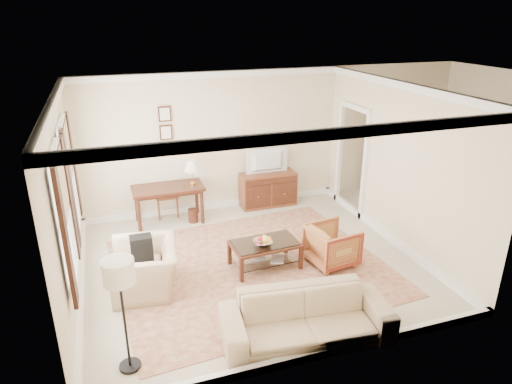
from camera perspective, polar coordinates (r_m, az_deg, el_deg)
room_shell at (r=6.94m, az=-0.78°, el=9.12°), size 5.51×5.01×2.91m
annex_bedroom at (r=10.68m, az=20.79°, el=0.26°), size 3.00×2.70×2.90m
window_front at (r=6.27m, az=-22.81°, el=-2.91°), size 0.12×1.56×1.80m
window_rear at (r=7.76m, az=-22.26°, el=1.77°), size 0.12×1.56×1.80m
doorway at (r=9.72m, az=11.86°, el=3.80°), size 0.10×1.12×2.25m
rug at (r=7.72m, az=-0.65°, el=-9.30°), size 4.54×3.97×0.01m
writing_desk at (r=9.19m, az=-10.93°, el=-0.01°), size 1.39×0.69×0.76m
desk_chair at (r=9.56m, az=-11.20°, el=0.03°), size 0.55×0.55×1.05m
desk_lamp at (r=9.13m, az=-7.98°, el=2.46°), size 0.32×0.32×0.50m
framed_prints at (r=9.22m, az=-11.27°, el=8.46°), size 0.25×0.04×0.68m
sideboard at (r=9.94m, az=1.49°, el=0.35°), size 1.21×0.46×0.74m
tv at (r=9.65m, az=1.57°, el=4.80°), size 0.88×0.51×0.12m
coffee_table at (r=7.55m, az=1.12°, el=-7.00°), size 1.13×0.70×0.47m
fruit_bowl at (r=7.39m, az=0.84°, el=-6.24°), size 0.42×0.42×0.10m
book_a at (r=7.63m, az=-0.57°, el=-8.18°), size 0.28×0.04×0.38m
book_b at (r=7.61m, az=1.90°, el=-8.32°), size 0.26×0.15×0.38m
striped_armchair at (r=7.75m, az=9.51°, el=-6.34°), size 0.78×0.82×0.75m
club_armchair at (r=7.13m, az=-13.77°, el=-8.40°), size 0.83×1.17×0.96m
backpack at (r=7.02m, az=-14.14°, el=-6.62°), size 0.32×0.38×0.40m
sofa at (r=6.04m, az=6.36°, el=-14.54°), size 2.23×0.88×0.85m
floor_lamp at (r=5.33m, az=-16.72°, el=-10.47°), size 0.36×0.36×1.47m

